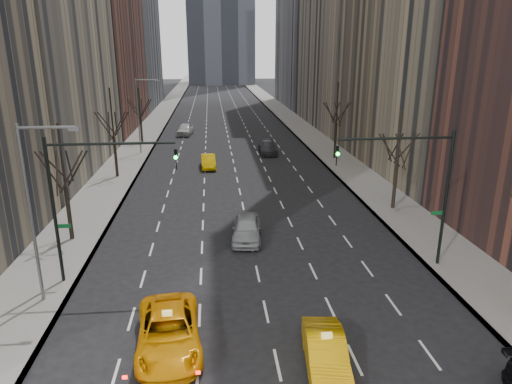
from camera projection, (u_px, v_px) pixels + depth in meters
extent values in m
cube|color=slate|center=(155.00, 123.00, 80.21)|extent=(4.50, 320.00, 0.15)
cube|color=slate|center=(292.00, 121.00, 82.50)|extent=(4.50, 320.00, 0.15)
cylinder|color=black|center=(69.00, 214.00, 30.28)|extent=(0.28, 0.28, 3.57)
cylinder|color=black|center=(62.00, 156.00, 29.11)|extent=(0.16, 0.16, 4.25)
cylinder|color=black|center=(70.00, 166.00, 30.20)|extent=(0.42, 1.80, 2.52)
cylinder|color=black|center=(78.00, 168.00, 29.74)|extent=(1.74, 0.72, 2.52)
cylinder|color=black|center=(71.00, 172.00, 28.92)|extent=(1.46, 1.25, 2.52)
cylinder|color=black|center=(57.00, 173.00, 28.56)|extent=(0.42, 1.80, 2.52)
cylinder|color=black|center=(49.00, 171.00, 29.03)|extent=(1.74, 0.72, 2.52)
cylinder|color=black|center=(56.00, 168.00, 29.84)|extent=(1.46, 1.25, 2.52)
cylinder|color=black|center=(116.00, 157.00, 45.42)|extent=(0.28, 0.28, 3.99)
cylinder|color=black|center=(112.00, 113.00, 44.12)|extent=(0.16, 0.16, 4.75)
cylinder|color=black|center=(116.00, 123.00, 45.28)|extent=(0.42, 1.80, 2.52)
cylinder|color=black|center=(122.00, 124.00, 44.81)|extent=(1.74, 0.72, 2.52)
cylinder|color=black|center=(118.00, 125.00, 43.99)|extent=(1.46, 1.25, 2.52)
cylinder|color=black|center=(109.00, 126.00, 43.64)|extent=(0.42, 1.80, 2.52)
cylinder|color=black|center=(104.00, 125.00, 44.10)|extent=(1.74, 0.72, 2.52)
cylinder|color=black|center=(107.00, 124.00, 44.92)|extent=(1.46, 1.25, 2.52)
cylinder|color=black|center=(141.00, 130.00, 62.61)|extent=(0.28, 0.28, 3.36)
cylinder|color=black|center=(139.00, 103.00, 61.52)|extent=(0.16, 0.16, 4.00)
cylinder|color=black|center=(142.00, 108.00, 62.56)|extent=(0.42, 1.80, 2.52)
cylinder|color=black|center=(146.00, 108.00, 62.10)|extent=(1.74, 0.72, 2.52)
cylinder|color=black|center=(144.00, 109.00, 61.28)|extent=(1.46, 1.25, 2.52)
cylinder|color=black|center=(138.00, 109.00, 60.93)|extent=(0.42, 1.80, 2.52)
cylinder|color=black|center=(133.00, 109.00, 61.39)|extent=(1.74, 0.72, 2.52)
cylinder|color=black|center=(135.00, 108.00, 62.21)|extent=(1.46, 1.25, 2.52)
cylinder|color=black|center=(395.00, 186.00, 36.32)|extent=(0.28, 0.28, 3.57)
cylinder|color=black|center=(399.00, 138.00, 35.16)|extent=(0.16, 0.16, 4.25)
cylinder|color=black|center=(396.00, 147.00, 36.24)|extent=(0.42, 1.80, 2.52)
cylinder|color=black|center=(407.00, 148.00, 35.78)|extent=(1.74, 0.72, 2.52)
cylinder|color=black|center=(409.00, 151.00, 34.96)|extent=(1.46, 1.25, 2.52)
cylinder|color=black|center=(401.00, 152.00, 34.61)|extent=(0.42, 1.80, 2.52)
cylinder|color=black|center=(389.00, 150.00, 35.07)|extent=(1.74, 0.72, 2.52)
cylinder|color=black|center=(387.00, 148.00, 35.89)|extent=(1.46, 1.25, 2.52)
cylinder|color=black|center=(335.00, 141.00, 53.36)|extent=(0.28, 0.28, 3.99)
cylinder|color=black|center=(337.00, 103.00, 52.06)|extent=(0.16, 0.16, 4.75)
cylinder|color=black|center=(336.00, 112.00, 53.22)|extent=(0.42, 1.80, 2.52)
cylinder|color=black|center=(343.00, 113.00, 52.76)|extent=(1.74, 0.72, 2.52)
cylinder|color=black|center=(344.00, 114.00, 51.94)|extent=(1.46, 1.25, 2.52)
cylinder|color=black|center=(337.00, 114.00, 51.58)|extent=(0.42, 1.80, 2.52)
cylinder|color=black|center=(331.00, 114.00, 52.05)|extent=(1.74, 0.72, 2.52)
cylinder|color=black|center=(330.00, 113.00, 52.86)|extent=(1.46, 1.25, 2.52)
cylinder|color=black|center=(54.00, 212.00, 24.03)|extent=(0.18, 0.18, 8.00)
cylinder|color=black|center=(111.00, 144.00, 23.26)|extent=(6.50, 0.14, 0.14)
imported|color=black|center=(176.00, 159.00, 23.83)|extent=(0.18, 0.22, 1.10)
sphere|color=#0CFF33|center=(176.00, 157.00, 23.62)|extent=(0.20, 0.20, 0.20)
cube|color=#0C5926|center=(64.00, 226.00, 24.31)|extent=(0.70, 0.04, 0.22)
cylinder|color=black|center=(445.00, 200.00, 26.05)|extent=(0.18, 0.18, 8.00)
cylinder|color=black|center=(396.00, 138.00, 24.67)|extent=(6.50, 0.14, 0.14)
imported|color=black|center=(337.00, 156.00, 24.64)|extent=(0.18, 0.22, 1.10)
sphere|color=#0CFF33|center=(338.00, 154.00, 24.42)|extent=(0.20, 0.20, 0.20)
cube|color=#0C5926|center=(437.00, 213.00, 26.25)|extent=(0.70, 0.04, 0.22)
cylinder|color=slate|center=(31.00, 217.00, 21.94)|extent=(0.16, 0.16, 9.00)
cylinder|color=slate|center=(47.00, 127.00, 20.78)|extent=(2.60, 0.14, 0.14)
cube|color=slate|center=(74.00, 129.00, 20.93)|extent=(0.50, 0.22, 0.15)
cylinder|color=slate|center=(138.00, 116.00, 55.20)|extent=(0.16, 0.16, 9.00)
cylinder|color=slate|center=(147.00, 80.00, 54.04)|extent=(2.60, 0.14, 0.14)
cube|color=slate|center=(157.00, 81.00, 54.18)|extent=(0.50, 0.22, 0.15)
imported|color=orange|center=(169.00, 332.00, 19.49)|extent=(3.15, 5.97, 1.60)
imported|color=#DE9D04|center=(326.00, 354.00, 18.19)|extent=(1.99, 4.59, 1.47)
imported|color=#95989C|center=(247.00, 228.00, 30.81)|extent=(2.42, 4.95, 1.62)
imported|color=#FFC505|center=(208.00, 161.00, 49.73)|extent=(1.66, 4.37, 1.42)
imported|color=#323237|center=(268.00, 147.00, 56.61)|extent=(2.20, 5.24, 1.51)
imported|color=silver|center=(185.00, 129.00, 68.97)|extent=(2.64, 5.25, 1.72)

